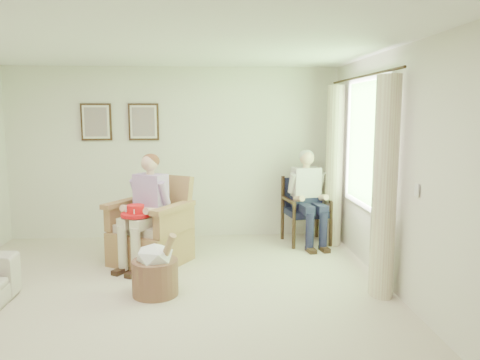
{
  "coord_description": "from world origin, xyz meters",
  "views": [
    {
      "loc": [
        0.52,
        -4.43,
        1.93
      ],
      "look_at": [
        0.92,
        1.58,
        1.05
      ],
      "focal_mm": 35.0,
      "sensor_mm": 36.0,
      "label": 1
    }
  ],
  "objects_px": {
    "red_hat": "(136,212)",
    "person_wicker": "(149,202)",
    "person_dark": "(308,191)",
    "hatbox": "(155,269)",
    "wicker_armchair": "(151,235)",
    "wood_armchair": "(305,207)"
  },
  "relations": [
    {
      "from": "wicker_armchair",
      "to": "person_wicker",
      "type": "relative_size",
      "value": 0.8
    },
    {
      "from": "wicker_armchair",
      "to": "wood_armchair",
      "type": "height_order",
      "value": "wicker_armchair"
    },
    {
      "from": "wicker_armchair",
      "to": "person_dark",
      "type": "xyz_separation_m",
      "value": [
        2.18,
        0.68,
        0.44
      ]
    },
    {
      "from": "red_hat",
      "to": "hatbox",
      "type": "bearing_deg",
      "value": -68.88
    },
    {
      "from": "red_hat",
      "to": "person_wicker",
      "type": "bearing_deg",
      "value": 50.79
    },
    {
      "from": "wicker_armchair",
      "to": "wood_armchair",
      "type": "distance_m",
      "value": 2.34
    },
    {
      "from": "wicker_armchair",
      "to": "hatbox",
      "type": "bearing_deg",
      "value": -49.77
    },
    {
      "from": "person_wicker",
      "to": "person_dark",
      "type": "distance_m",
      "value": 2.33
    },
    {
      "from": "wood_armchair",
      "to": "red_hat",
      "type": "distance_m",
      "value": 2.6
    },
    {
      "from": "wicker_armchair",
      "to": "hatbox",
      "type": "xyz_separation_m",
      "value": [
        0.18,
        -1.12,
        -0.07
      ]
    },
    {
      "from": "wicker_armchair",
      "to": "person_wicker",
      "type": "height_order",
      "value": "person_wicker"
    },
    {
      "from": "wicker_armchair",
      "to": "person_dark",
      "type": "relative_size",
      "value": 0.82
    },
    {
      "from": "person_dark",
      "to": "hatbox",
      "type": "height_order",
      "value": "person_dark"
    },
    {
      "from": "wood_armchair",
      "to": "person_wicker",
      "type": "relative_size",
      "value": 0.68
    },
    {
      "from": "person_dark",
      "to": "red_hat",
      "type": "bearing_deg",
      "value": -165.81
    },
    {
      "from": "person_wicker",
      "to": "red_hat",
      "type": "xyz_separation_m",
      "value": [
        -0.13,
        -0.17,
        -0.09
      ]
    },
    {
      "from": "wicker_armchair",
      "to": "person_wicker",
      "type": "xyz_separation_m",
      "value": [
        -0.0,
        -0.15,
        0.46
      ]
    },
    {
      "from": "red_hat",
      "to": "wicker_armchair",
      "type": "bearing_deg",
      "value": 66.58
    },
    {
      "from": "person_wicker",
      "to": "wicker_armchair",
      "type": "bearing_deg",
      "value": 121.22
    },
    {
      "from": "person_dark",
      "to": "hatbox",
      "type": "bearing_deg",
      "value": -147.06
    },
    {
      "from": "red_hat",
      "to": "hatbox",
      "type": "height_order",
      "value": "red_hat"
    },
    {
      "from": "hatbox",
      "to": "person_dark",
      "type": "bearing_deg",
      "value": 41.89
    }
  ]
}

